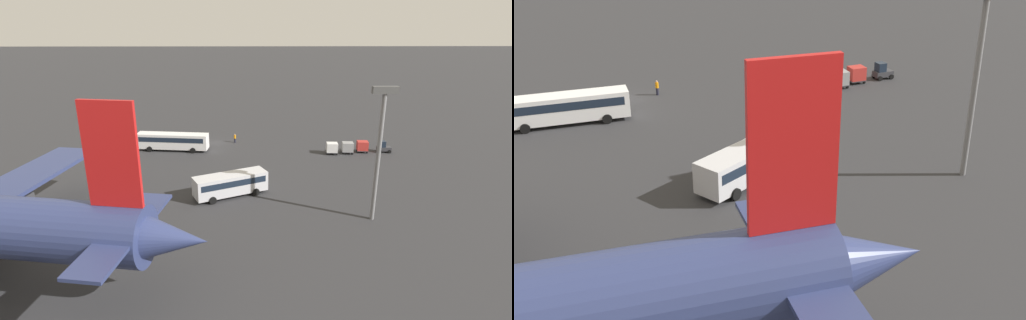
% 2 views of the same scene
% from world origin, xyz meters
% --- Properties ---
extents(ground_plane, '(600.00, 600.00, 0.00)m').
position_xyz_m(ground_plane, '(0.00, 0.00, 0.00)').
color(ground_plane, '#2D2D30').
extents(shuttle_bus_near, '(13.15, 4.04, 3.16)m').
position_xyz_m(shuttle_bus_near, '(7.32, 4.49, 1.90)').
color(shuttle_bus_near, white).
rests_on(shuttle_bus_near, ground).
extents(shuttle_bus_far, '(10.26, 6.77, 3.09)m').
position_xyz_m(shuttle_bus_far, '(-4.12, 24.67, 1.86)').
color(shuttle_bus_far, silver).
rests_on(shuttle_bus_far, ground).
extents(baggage_tug, '(2.42, 1.66, 2.10)m').
position_xyz_m(baggage_tug, '(-30.85, 6.10, 0.94)').
color(baggage_tug, '#333338').
rests_on(baggage_tug, ground).
extents(worker_person, '(0.38, 0.38, 1.74)m').
position_xyz_m(worker_person, '(-3.83, -0.24, 0.87)').
color(worker_person, '#1E1E2D').
rests_on(worker_person, ground).
extents(cargo_cart_red, '(2.10, 1.81, 2.06)m').
position_xyz_m(cargo_cart_red, '(-27.01, 6.18, 1.19)').
color(cargo_cart_red, '#38383D').
rests_on(cargo_cart_red, ground).
extents(cargo_cart_grey, '(2.10, 1.81, 2.06)m').
position_xyz_m(cargo_cart_grey, '(-24.18, 6.84, 1.19)').
color(cargo_cart_grey, '#38383D').
rests_on(cargo_cart_grey, ground).
extents(cargo_cart_white, '(2.10, 1.81, 2.06)m').
position_xyz_m(cargo_cart_white, '(-21.34, 7.11, 1.19)').
color(cargo_cart_white, '#38383D').
rests_on(cargo_cart_white, ground).
extents(light_pole, '(2.80, 0.70, 15.91)m').
position_xyz_m(light_pole, '(-21.38, 31.70, 9.89)').
color(light_pole, slate).
rests_on(light_pole, ground).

